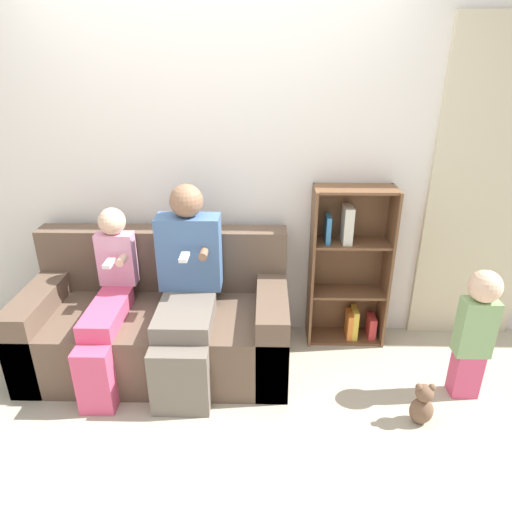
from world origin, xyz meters
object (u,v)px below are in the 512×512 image
object	(u,v)px
child_seated	(107,302)
bookshelf	(349,268)
teddy_bear	(422,405)
couch	(160,323)
toddler_standing	(476,328)
adult_seated	(186,286)

from	to	relation	value
child_seated	bookshelf	size ratio (longest dim) A/B	0.92
teddy_bear	couch	bearing A→B (deg)	160.42
toddler_standing	child_seated	bearing A→B (deg)	175.83
adult_seated	toddler_standing	bearing A→B (deg)	-6.75
teddy_bear	adult_seated	bearing A→B (deg)	161.67
couch	teddy_bear	world-z (taller)	couch
couch	child_seated	xyz separation A→B (m)	(-0.28, -0.15, 0.25)
adult_seated	bookshelf	size ratio (longest dim) A/B	1.06
couch	bookshelf	distance (m)	1.37
child_seated	teddy_bear	xyz separation A→B (m)	(1.90, -0.42, -0.41)
bookshelf	teddy_bear	world-z (taller)	bookshelf
adult_seated	teddy_bear	world-z (taller)	adult_seated
child_seated	teddy_bear	distance (m)	1.98
adult_seated	couch	bearing A→B (deg)	152.87
adult_seated	teddy_bear	size ratio (longest dim) A/B	4.51
teddy_bear	toddler_standing	bearing A→B (deg)	37.15
adult_seated	child_seated	xyz separation A→B (m)	(-0.50, -0.04, -0.10)
toddler_standing	bookshelf	xyz separation A→B (m)	(-0.65, 0.64, 0.08)
couch	adult_seated	size ratio (longest dim) A/B	1.39
couch	child_seated	size ratio (longest dim) A/B	1.61
child_seated	teddy_bear	world-z (taller)	child_seated
couch	child_seated	distance (m)	0.40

